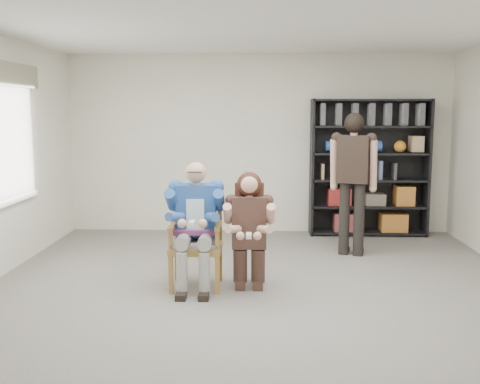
# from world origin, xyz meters

# --- Properties ---
(room_shell) EXTENTS (6.00, 7.00, 2.80)m
(room_shell) POSITION_xyz_m (0.00, 0.00, 1.40)
(room_shell) COLOR silver
(room_shell) RESTS_ON ground
(floor) EXTENTS (6.00, 7.00, 0.01)m
(floor) POSITION_xyz_m (0.00, 0.00, 0.00)
(floor) COLOR slate
(floor) RESTS_ON ground
(window_left) EXTENTS (0.16, 2.00, 1.75)m
(window_left) POSITION_xyz_m (-2.95, 1.00, 1.63)
(window_left) COLOR white
(window_left) RESTS_ON room_shell
(armchair) EXTENTS (0.62, 0.60, 1.07)m
(armchair) POSITION_xyz_m (-0.68, 0.55, 0.53)
(armchair) COLOR olive
(armchair) RESTS_ON floor
(seated_man) EXTENTS (0.60, 0.84, 1.39)m
(seated_man) POSITION_xyz_m (-0.68, 0.55, 0.69)
(seated_man) COLOR #194893
(seated_man) RESTS_ON floor
(kneeling_woman) EXTENTS (0.54, 0.86, 1.27)m
(kneeling_woman) POSITION_xyz_m (-0.10, 0.43, 0.63)
(kneeling_woman) COLOR #3A2720
(kneeling_woman) RESTS_ON floor
(bookshelf) EXTENTS (1.80, 0.38, 2.10)m
(bookshelf) POSITION_xyz_m (1.70, 3.28, 1.05)
(bookshelf) COLOR black
(bookshelf) RESTS_ON floor
(standing_man) EXTENTS (0.65, 0.49, 1.88)m
(standing_man) POSITION_xyz_m (1.24, 2.01, 0.94)
(standing_man) COLOR black
(standing_man) RESTS_ON floor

